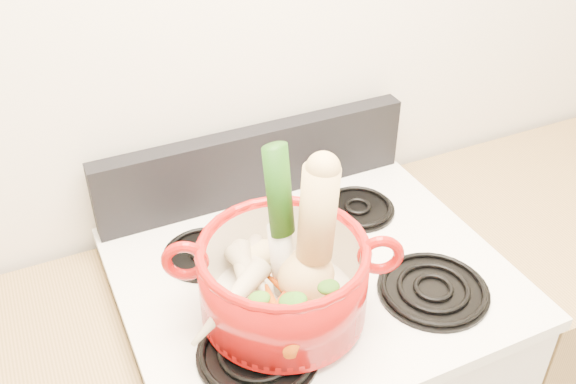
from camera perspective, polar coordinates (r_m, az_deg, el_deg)
name	(u,v)px	position (r m, az deg, el deg)	size (l,w,h in m)	color
wall_back	(243,52)	(1.43, -4.03, 12.33)	(3.50, 0.02, 2.60)	white
cooktop	(312,276)	(1.36, 2.15, -7.43)	(0.78, 0.67, 0.03)	white
control_backsplash	(255,164)	(1.51, -2.92, 2.54)	(0.76, 0.05, 0.18)	black
burner_front_left	(258,352)	(1.18, -2.67, -13.99)	(0.22, 0.22, 0.02)	black
burner_front_right	(433,289)	(1.33, 12.79, -8.37)	(0.22, 0.22, 0.02)	black
burner_back_left	(203,252)	(1.39, -7.53, -5.35)	(0.17, 0.17, 0.02)	black
burner_back_right	(358,207)	(1.51, 6.20, -1.37)	(0.17, 0.17, 0.02)	black
dutch_oven	(283,279)	(1.19, -0.41, -7.77)	(0.31, 0.31, 0.15)	#9B0C0A
pot_handle_left	(185,261)	(1.16, -9.15, -6.05)	(0.09, 0.09, 0.02)	#9B0C0A
pot_handle_right	(380,255)	(1.17, 8.22, -5.56)	(0.09, 0.09, 0.02)	#9B0C0A
squash	(307,238)	(1.13, 1.70, -4.07)	(0.12, 0.12, 0.28)	tan
leek	(282,222)	(1.14, -0.55, -2.67)	(0.05, 0.05, 0.32)	beige
ginger	(259,254)	(1.28, -2.63, -5.54)	(0.08, 0.06, 0.05)	tan
parsnip_0	(255,280)	(1.22, -2.97, -7.83)	(0.04, 0.04, 0.21)	beige
parsnip_1	(247,288)	(1.20, -3.67, -8.47)	(0.04, 0.04, 0.21)	beige
parsnip_2	(257,279)	(1.20, -2.76, -7.73)	(0.04, 0.04, 0.18)	beige
parsnip_3	(229,301)	(1.15, -5.26, -9.66)	(0.04, 0.04, 0.20)	beige
carrot_0	(290,309)	(1.17, 0.22, -10.34)	(0.03, 0.03, 0.17)	red
carrot_1	(279,319)	(1.14, -0.83, -11.19)	(0.03, 0.03, 0.16)	#D6520A
carrot_2	(296,302)	(1.17, 0.72, -9.73)	(0.03, 0.03, 0.16)	#CD3F0A
carrot_3	(274,313)	(1.14, -1.21, -10.67)	(0.03, 0.03, 0.13)	#BB3209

